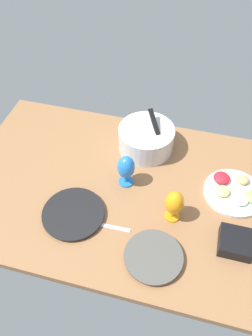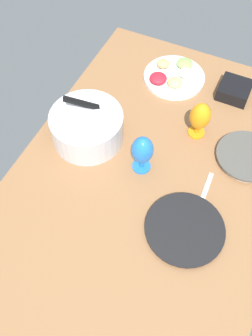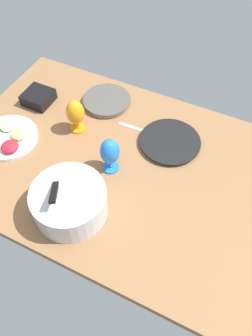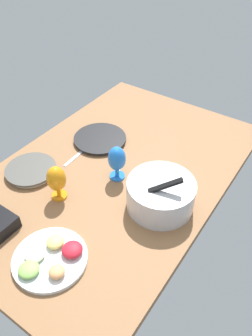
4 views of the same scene
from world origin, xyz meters
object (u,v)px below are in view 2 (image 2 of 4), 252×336
at_px(dinner_plate_right, 247,157).
at_px(mixing_bowl, 87,126).
at_px(hurricane_glass_orange, 200,117).
at_px(square_bowl_black, 235,90).
at_px(hurricane_glass_blue, 142,151).
at_px(dinner_plate_left, 185,229).
at_px(fruit_platter, 173,76).

relative_size(dinner_plate_right, mixing_bowl, 0.84).
xyz_separation_m(hurricane_glass_orange, square_bowl_black, (0.29, -0.08, -0.07)).
distance_m(mixing_bowl, hurricane_glass_blue, 0.27).
bearing_deg(dinner_plate_left, hurricane_glass_orange, 13.82).
height_order(dinner_plate_right, fruit_platter, fruit_platter).
bearing_deg(dinner_plate_right, hurricane_glass_orange, 79.86).
xyz_separation_m(dinner_plate_right, square_bowl_black, (0.33, 0.15, 0.02)).
height_order(mixing_bowl, fruit_platter, mixing_bowl).
xyz_separation_m(fruit_platter, square_bowl_black, (0.02, -0.29, 0.02)).
bearing_deg(hurricane_glass_blue, square_bowl_black, -22.29).
height_order(hurricane_glass_orange, hurricane_glass_blue, hurricane_glass_blue).
bearing_deg(dinner_plate_left, mixing_bowl, 66.06).
bearing_deg(dinner_plate_right, hurricane_glass_blue, 120.31).
bearing_deg(hurricane_glass_orange, square_bowl_black, -15.65).
xyz_separation_m(fruit_platter, hurricane_glass_orange, (-0.27, -0.21, 0.09)).
bearing_deg(mixing_bowl, hurricane_glass_orange, -62.20).
relative_size(dinner_plate_left, hurricane_glass_orange, 1.67).
relative_size(hurricane_glass_orange, hurricane_glass_blue, 0.97).
distance_m(fruit_platter, hurricane_glass_orange, 0.35).
xyz_separation_m(dinner_plate_left, fruit_platter, (0.72, 0.32, 0.01)).
relative_size(dinner_plate_right, hurricane_glass_orange, 1.44).
relative_size(mixing_bowl, hurricane_glass_orange, 1.71).
distance_m(dinner_plate_right, hurricane_glass_orange, 0.25).
xyz_separation_m(hurricane_glass_blue, square_bowl_black, (0.55, -0.22, -0.08)).
relative_size(dinner_plate_right, square_bowl_black, 1.80).
height_order(mixing_bowl, hurricane_glass_blue, mixing_bowl).
bearing_deg(hurricane_glass_orange, dinner_plate_right, -100.14).
relative_size(fruit_platter, hurricane_glass_blue, 1.61).
height_order(dinner_plate_right, square_bowl_black, square_bowl_black).
relative_size(dinner_plate_right, fruit_platter, 0.86).
distance_m(dinner_plate_left, square_bowl_black, 0.74).
bearing_deg(mixing_bowl, hurricane_glass_blue, -99.24).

